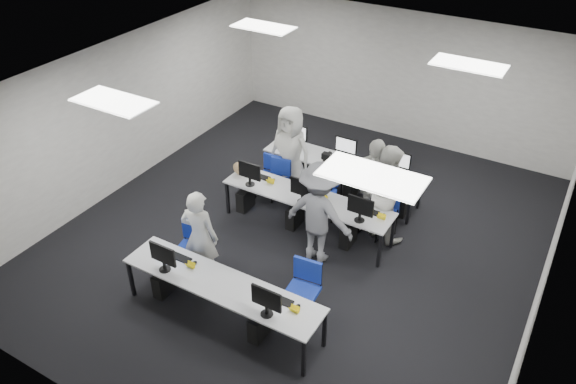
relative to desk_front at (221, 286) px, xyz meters
The scene contains 23 objects.
room 2.54m from the desk_front, 90.00° to the left, with size 9.00×9.02×3.00m.
ceiling_panels 3.33m from the desk_front, 90.00° to the left, with size 5.20×4.60×0.02m.
desk_front is the anchor object (origin of this frame).
desk_mid 2.60m from the desk_front, 90.00° to the left, with size 3.20×0.70×0.73m.
desk_back 4.00m from the desk_front, 90.00° to the left, with size 3.20×0.70×0.73m.
equipment_front 0.38m from the desk_front, behind, with size 2.51×0.41×1.19m.
equipment_mid 2.61m from the desk_front, 94.24° to the left, with size 2.91×0.41×1.19m.
equipment_back 4.04m from the desk_front, 87.27° to the left, with size 2.91×0.41×1.19m.
chair_0 1.27m from the desk_front, 150.85° to the left, with size 0.55×0.58×0.96m.
chair_1 1.25m from the desk_front, 34.01° to the left, with size 0.51×0.55×0.96m.
chair_2 3.46m from the desk_front, 110.50° to the left, with size 0.43×0.47×0.84m.
chair_3 3.21m from the desk_front, 89.09° to the left, with size 0.57×0.59×0.90m.
chair_4 3.38m from the desk_front, 70.36° to the left, with size 0.53×0.56×0.88m.
chair_5 3.62m from the desk_front, 105.77° to the left, with size 0.49×0.53×0.89m.
chair_6 3.56m from the desk_front, 91.24° to the left, with size 0.46×0.50×0.94m.
chair_7 3.68m from the desk_front, 70.59° to the left, with size 0.56×0.59×0.90m.
handbag 3.01m from the desk_front, 118.91° to the left, with size 0.31×0.20×0.26m, color #9C7450.
student_0 1.04m from the desk_front, 144.35° to the left, with size 0.62×0.41×1.69m, color beige.
student_1 3.44m from the desk_front, 68.69° to the left, with size 0.89×0.69×1.82m, color beige.
student_2 3.65m from the desk_front, 104.05° to the left, with size 0.92×0.60×1.88m, color beige.
student_3 3.42m from the desk_front, 73.49° to the left, with size 1.08×0.45×1.84m, color beige.
photographer 2.09m from the desk_front, 74.62° to the left, with size 1.21×0.70×1.87m, color slate.
dslr_camera 2.58m from the desk_front, 75.71° to the left, with size 0.14×0.18×0.10m, color black.
Camera 1 is at (3.89, -7.12, 6.35)m, focal length 35.00 mm.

